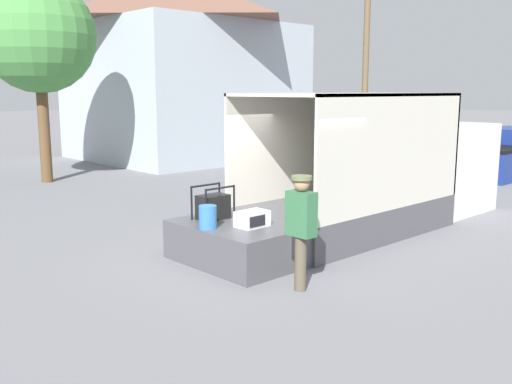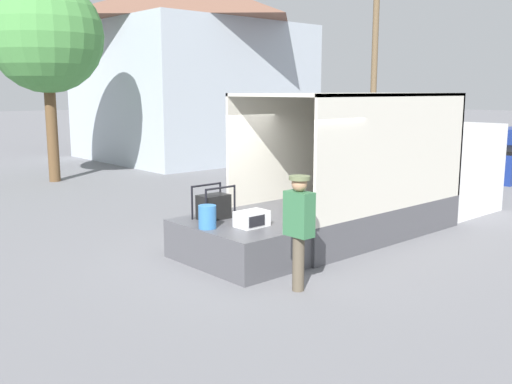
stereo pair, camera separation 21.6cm
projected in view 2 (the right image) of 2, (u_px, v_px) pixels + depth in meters
The scene contains 10 objects.
ground_plane at pixel (267, 254), 10.49m from camera, with size 160.00×160.00×0.00m, color slate.
box_truck at pixel (402, 181), 13.10m from camera, with size 7.05×2.35×2.92m.
tailgate_deck at pixel (236, 243), 9.93m from camera, with size 1.50×2.23×0.69m, color #4C4C51.
microwave at pixel (252, 219), 9.65m from camera, with size 0.54×0.38×0.27m.
portable_generator at pixel (214, 206), 10.23m from camera, with size 0.68×0.45×0.61m.
orange_bucket at pixel (207, 217), 9.51m from camera, with size 0.30×0.30×0.39m.
worker_person at pixel (299, 221), 8.39m from camera, with size 0.31×0.44×1.74m.
house_backdrop at pixel (193, 68), 25.28m from camera, with size 8.63×8.26×7.79m.
utility_pole at pixel (375, 57), 25.78m from camera, with size 1.80×0.28×8.61m.
street_tree at pixel (46, 37), 18.11m from camera, with size 3.60×3.60×6.48m.
Camera 2 is at (-6.89, -7.42, 2.96)m, focal length 40.00 mm.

